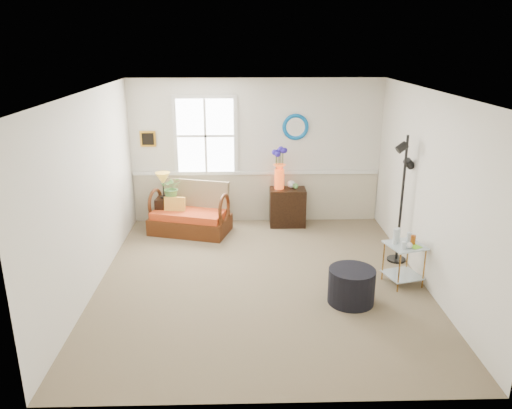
{
  "coord_description": "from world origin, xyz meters",
  "views": [
    {
      "loc": [
        -0.24,
        -6.32,
        3.21
      ],
      "look_at": [
        -0.06,
        0.23,
        1.05
      ],
      "focal_mm": 35.0,
      "sensor_mm": 36.0,
      "label": 1
    }
  ],
  "objects_px": {
    "loveseat": "(190,209)",
    "floor_lamp": "(402,200)",
    "side_table": "(403,264)",
    "ottoman": "(351,286)",
    "cabinet": "(287,207)",
    "lamp_stand": "(166,213)"
  },
  "relations": [
    {
      "from": "side_table",
      "to": "ottoman",
      "type": "xyz_separation_m",
      "value": [
        -0.82,
        -0.49,
        -0.06
      ]
    },
    {
      "from": "cabinet",
      "to": "floor_lamp",
      "type": "bearing_deg",
      "value": -45.3
    },
    {
      "from": "lamp_stand",
      "to": "cabinet",
      "type": "distance_m",
      "value": 2.17
    },
    {
      "from": "side_table",
      "to": "floor_lamp",
      "type": "distance_m",
      "value": 1.03
    },
    {
      "from": "loveseat",
      "to": "lamp_stand",
      "type": "bearing_deg",
      "value": 174.84
    },
    {
      "from": "cabinet",
      "to": "side_table",
      "type": "height_order",
      "value": "cabinet"
    },
    {
      "from": "side_table",
      "to": "ottoman",
      "type": "relative_size",
      "value": 0.98
    },
    {
      "from": "side_table",
      "to": "ottoman",
      "type": "bearing_deg",
      "value": -149.06
    },
    {
      "from": "loveseat",
      "to": "ottoman",
      "type": "xyz_separation_m",
      "value": [
        2.3,
        -2.53,
        -0.2
      ]
    },
    {
      "from": "cabinet",
      "to": "ottoman",
      "type": "bearing_deg",
      "value": -77.95
    },
    {
      "from": "loveseat",
      "to": "floor_lamp",
      "type": "relative_size",
      "value": 0.68
    },
    {
      "from": "loveseat",
      "to": "side_table",
      "type": "height_order",
      "value": "loveseat"
    },
    {
      "from": "loveseat",
      "to": "floor_lamp",
      "type": "bearing_deg",
      "value": -5.26
    },
    {
      "from": "side_table",
      "to": "ottoman",
      "type": "height_order",
      "value": "side_table"
    },
    {
      "from": "side_table",
      "to": "floor_lamp",
      "type": "xyz_separation_m",
      "value": [
        0.15,
        0.76,
        0.68
      ]
    },
    {
      "from": "cabinet",
      "to": "ottoman",
      "type": "relative_size",
      "value": 1.15
    },
    {
      "from": "loveseat",
      "to": "side_table",
      "type": "distance_m",
      "value": 3.73
    },
    {
      "from": "lamp_stand",
      "to": "side_table",
      "type": "height_order",
      "value": "side_table"
    },
    {
      "from": "loveseat",
      "to": "floor_lamp",
      "type": "distance_m",
      "value": 3.55
    },
    {
      "from": "cabinet",
      "to": "ottoman",
      "type": "xyz_separation_m",
      "value": [
        0.57,
        -2.85,
        -0.11
      ]
    },
    {
      "from": "cabinet",
      "to": "side_table",
      "type": "relative_size",
      "value": 1.17
    },
    {
      "from": "loveseat",
      "to": "lamp_stand",
      "type": "height_order",
      "value": "loveseat"
    }
  ]
}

